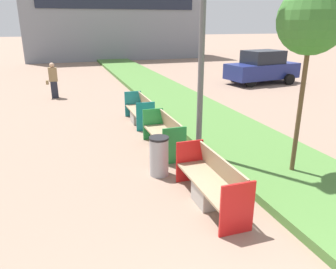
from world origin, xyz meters
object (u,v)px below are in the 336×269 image
object	(u,v)px
bench_red_frame	(211,186)
sapling_tree_near	(312,21)
litter_bin	(159,156)
pedestrian_walking	(53,80)
parked_car_distant	(262,67)
bench_green_frame	(164,137)
bench_teal_frame	(140,113)

from	to	relation	value
bench_red_frame	sapling_tree_near	size ratio (longest dim) A/B	0.52
litter_bin	pedestrian_walking	distance (m)	9.64
sapling_tree_near	parked_car_distant	bearing A→B (deg)	59.58
bench_green_frame	litter_bin	world-z (taller)	bench_green_frame
bench_teal_frame	litter_bin	size ratio (longest dim) A/B	2.06
bench_green_frame	sapling_tree_near	distance (m)	4.53
pedestrian_walking	bench_red_frame	bearing A→B (deg)	-75.44
bench_teal_frame	parked_car_distant	bearing A→B (deg)	32.49
bench_green_frame	sapling_tree_near	bearing A→B (deg)	-48.16
bench_teal_frame	sapling_tree_near	bearing A→B (deg)	-66.84
bench_teal_frame	sapling_tree_near	xyz separation A→B (m)	(2.26, -5.28, 3.02)
bench_teal_frame	pedestrian_walking	world-z (taller)	pedestrian_walking
bench_teal_frame	litter_bin	world-z (taller)	bench_teal_frame
bench_red_frame	bench_teal_frame	size ratio (longest dim) A/B	1.11
sapling_tree_near	bench_red_frame	bearing A→B (deg)	-168.32
bench_red_frame	parked_car_distant	distance (m)	14.09
bench_red_frame	bench_teal_frame	distance (m)	5.74
bench_red_frame	sapling_tree_near	bearing A→B (deg)	11.68
bench_green_frame	pedestrian_walking	world-z (taller)	pedestrian_walking
parked_car_distant	pedestrian_walking	bearing A→B (deg)	173.36
parked_car_distant	bench_green_frame	bearing A→B (deg)	-144.31
bench_green_frame	pedestrian_walking	size ratio (longest dim) A/B	1.20
bench_teal_frame	sapling_tree_near	size ratio (longest dim) A/B	0.46
sapling_tree_near	bench_green_frame	bearing A→B (deg)	131.84
litter_bin	sapling_tree_near	bearing A→B (deg)	-20.54
bench_teal_frame	pedestrian_walking	bearing A→B (deg)	118.75
sapling_tree_near	pedestrian_walking	distance (m)	11.88
bench_teal_frame	pedestrian_walking	xyz separation A→B (m)	(-2.83, 5.15, 0.46)
bench_green_frame	sapling_tree_near	size ratio (longest dim) A/B	0.48
bench_red_frame	bench_teal_frame	bearing A→B (deg)	90.03
bench_teal_frame	parked_car_distant	xyz separation A→B (m)	(8.55, 5.45, 0.55)
sapling_tree_near	pedestrian_walking	xyz separation A→B (m)	(-5.08, 10.43, -2.56)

